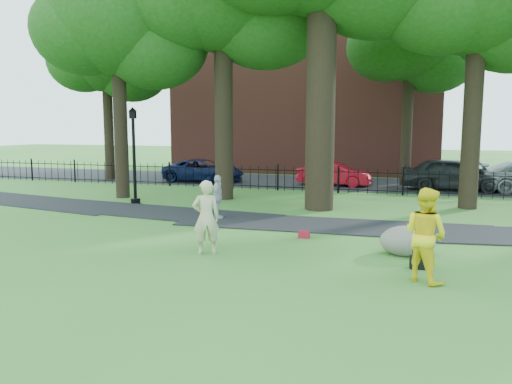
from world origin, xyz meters
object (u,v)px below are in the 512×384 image
(woman, at_px, (206,217))
(red_sedan, at_px, (334,174))
(man, at_px, (425,235))
(lamppost, at_px, (134,157))
(boulder, at_px, (407,239))

(woman, distance_m, red_sedan, 15.30)
(man, bearing_deg, lamppost, 5.76)
(woman, height_order, boulder, woman)
(boulder, height_order, red_sedan, red_sedan)
(lamppost, bearing_deg, woman, -61.96)
(boulder, bearing_deg, red_sedan, 106.01)
(man, bearing_deg, woman, 31.27)
(man, relative_size, red_sedan, 0.50)
(woman, relative_size, red_sedan, 0.48)
(lamppost, height_order, red_sedan, lamppost)
(woman, xyz_separation_m, lamppost, (-6.05, 6.66, 1.01))
(red_sedan, bearing_deg, man, -161.88)
(woman, height_order, man, man)
(lamppost, bearing_deg, boulder, -39.84)
(woman, xyz_separation_m, man, (5.19, -0.70, 0.04))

